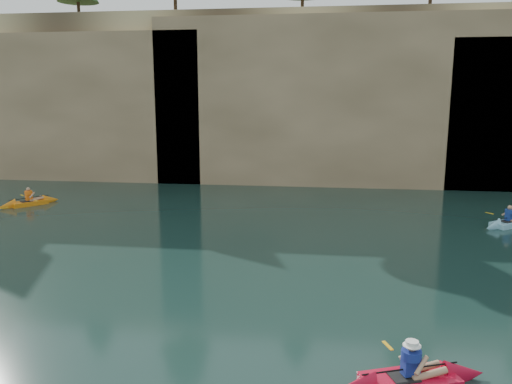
# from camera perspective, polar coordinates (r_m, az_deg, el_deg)

# --- Properties ---
(ground) EXTENTS (160.00, 160.00, 0.00)m
(ground) POSITION_cam_1_polar(r_m,az_deg,el_deg) (12.86, 1.29, -16.81)
(ground) COLOR black
(ground) RESTS_ON ground
(cliff) EXTENTS (70.00, 16.00, 12.00)m
(cliff) POSITION_cam_1_polar(r_m,az_deg,el_deg) (41.32, 6.04, 10.97)
(cliff) COLOR tan
(cliff) RESTS_ON ground
(cliff_slab_west) EXTENTS (26.00, 2.40, 10.56)m
(cliff_slab_west) POSITION_cam_1_polar(r_m,az_deg,el_deg) (40.02, -24.73, 9.00)
(cliff_slab_west) COLOR tan
(cliff_slab_west) RESTS_ON ground
(cliff_slab_center) EXTENTS (24.00, 2.40, 11.40)m
(cliff_slab_center) POSITION_cam_1_polar(r_m,az_deg,el_deg) (33.92, 9.09, 10.38)
(cliff_slab_center) COLOR tan
(cliff_slab_center) RESTS_ON ground
(sea_cave_west) EXTENTS (4.50, 1.00, 4.00)m
(sea_cave_west) POSITION_cam_1_polar(r_m,az_deg,el_deg) (38.63, -22.34, 4.26)
(sea_cave_west) COLOR black
(sea_cave_west) RESTS_ON ground
(sea_cave_center) EXTENTS (3.50, 1.00, 3.20)m
(sea_cave_center) POSITION_cam_1_polar(r_m,az_deg,el_deg) (33.95, -1.29, 3.57)
(sea_cave_center) COLOR black
(sea_cave_center) RESTS_ON ground
(sea_cave_east) EXTENTS (5.00, 1.00, 4.50)m
(sea_cave_east) POSITION_cam_1_polar(r_m,az_deg,el_deg) (34.60, 22.33, 3.97)
(sea_cave_east) COLOR black
(sea_cave_east) RESTS_ON ground
(main_kayaker) EXTENTS (3.58, 2.26, 1.31)m
(main_kayaker) POSITION_cam_1_polar(r_m,az_deg,el_deg) (11.53, 17.15, -19.90)
(main_kayaker) COLOR red
(main_kayaker) RESTS_ON ground
(kayaker_orange) EXTENTS (2.61, 3.04, 1.25)m
(kayaker_orange) POSITION_cam_1_polar(r_m,az_deg,el_deg) (30.34, -24.49, -1.10)
(kayaker_orange) COLOR orange
(kayaker_orange) RESTS_ON ground
(kayaker_ltblue_mid) EXTENTS (3.00, 2.55, 1.23)m
(kayaker_ltblue_mid) POSITION_cam_1_polar(r_m,az_deg,el_deg) (26.05, 26.88, -3.17)
(kayaker_ltblue_mid) COLOR #7DBCD2
(kayaker_ltblue_mid) RESTS_ON ground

